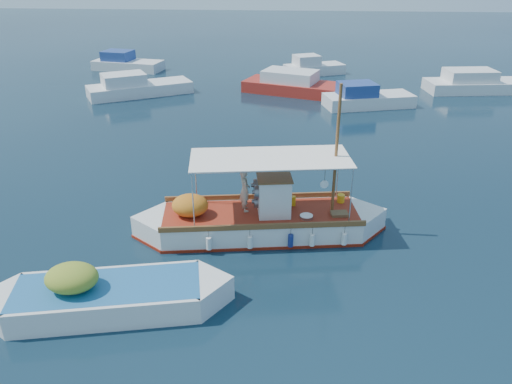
{
  "coord_description": "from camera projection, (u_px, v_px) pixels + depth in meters",
  "views": [
    {
      "loc": [
        0.27,
        -15.14,
        9.07
      ],
      "look_at": [
        -0.92,
        0.0,
        1.83
      ],
      "focal_mm": 35.0,
      "sensor_mm": 36.0,
      "label": 1
    }
  ],
  "objects": [
    {
      "name": "dinghy",
      "position": [
        106.0,
        298.0,
        13.97
      ],
      "size": [
        6.94,
        3.01,
        1.73
      ],
      "rotation": [
        0.0,
        0.0,
        0.21
      ],
      "color": "white",
      "rests_on": "ground"
    },
    {
      "name": "bg_boat_n",
      "position": [
        304.0,
        87.0,
        35.68
      ],
      "size": [
        9.7,
        5.7,
        1.8
      ],
      "rotation": [
        0.0,
        0.0,
        -0.34
      ],
      "color": "#A3251B",
      "rests_on": "ground"
    },
    {
      "name": "ground",
      "position": [
        282.0,
        240.0,
        17.54
      ],
      "size": [
        160.0,
        160.0,
        0.0
      ],
      "primitive_type": "plane",
      "color": "black",
      "rests_on": "ground"
    },
    {
      "name": "bg_boat_e",
      "position": [
        482.0,
        85.0,
        36.37
      ],
      "size": [
        8.81,
        3.69,
        1.8
      ],
      "rotation": [
        0.0,
        0.0,
        0.13
      ],
      "color": "silver",
      "rests_on": "ground"
    },
    {
      "name": "bg_boat_far_n",
      "position": [
        313.0,
        68.0,
        41.65
      ],
      "size": [
        5.27,
        3.74,
        1.8
      ],
      "rotation": [
        0.0,
        0.0,
        0.4
      ],
      "color": "silver",
      "rests_on": "ground"
    },
    {
      "name": "bg_boat_ne",
      "position": [
        366.0,
        99.0,
        32.73
      ],
      "size": [
        6.14,
        3.66,
        1.8
      ],
      "rotation": [
        0.0,
        0.0,
        0.27
      ],
      "color": "silver",
      "rests_on": "ground"
    },
    {
      "name": "fishing_caique",
      "position": [
        259.0,
        221.0,
        17.77
      ],
      "size": [
        9.02,
        3.37,
        5.56
      ],
      "rotation": [
        0.0,
        0.0,
        0.15
      ],
      "color": "white",
      "rests_on": "ground"
    },
    {
      "name": "bg_boat_far_w",
      "position": [
        126.0,
        64.0,
        43.24
      ],
      "size": [
        6.25,
        3.34,
        1.8
      ],
      "rotation": [
        0.0,
        0.0,
        -0.18
      ],
      "color": "silver",
      "rests_on": "ground"
    },
    {
      "name": "bg_boat_nw",
      "position": [
        137.0,
        88.0,
        35.43
      ],
      "size": [
        7.43,
        5.66,
        1.8
      ],
      "rotation": [
        0.0,
        0.0,
        0.52
      ],
      "color": "silver",
      "rests_on": "ground"
    }
  ]
}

